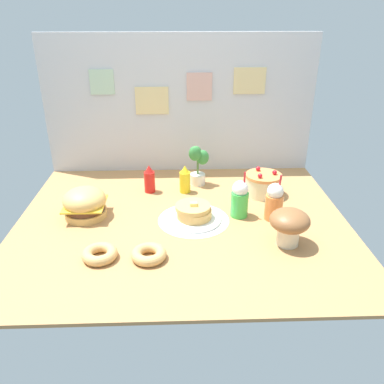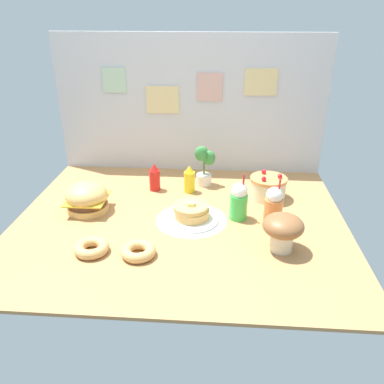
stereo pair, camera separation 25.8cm
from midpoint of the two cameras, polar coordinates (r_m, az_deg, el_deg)
ground_plane at (r=2.52m, az=1.15°, el=-4.37°), size 2.10×1.76×0.02m
back_wall at (r=3.14m, az=2.16°, el=12.49°), size 2.10×0.04×1.07m
doily_mat at (r=2.52m, az=2.84°, el=-4.12°), size 0.46×0.46×0.00m
burger at (r=2.65m, az=-12.32°, el=-0.92°), size 0.27×0.27×0.20m
pancake_stack at (r=2.50m, az=2.88°, el=-3.18°), size 0.35×0.35×0.12m
layer_cake at (r=2.85m, az=13.50°, el=0.58°), size 0.26×0.26×0.19m
ketchup_bottle at (r=2.89m, az=-2.91°, el=2.01°), size 0.08×0.08×0.21m
mustard_bottle at (r=2.86m, az=2.19°, el=1.74°), size 0.08×0.08×0.21m
cream_soda_cup at (r=2.52m, az=9.70°, el=-1.40°), size 0.11×0.11×0.31m
orange_float_cup at (r=2.51m, az=14.64°, el=-2.01°), size 0.11×0.11×0.31m
donut_pink_glaze at (r=2.23m, az=-11.18°, el=-8.02°), size 0.19×0.19×0.06m
donut_chocolate at (r=2.17m, az=-4.41°, el=-8.62°), size 0.19×0.19×0.06m
potted_plant at (r=2.96m, az=4.27°, el=4.04°), size 0.15×0.12×0.32m
mushroom_stool at (r=2.25m, az=16.27°, el=-5.26°), size 0.23×0.23×0.22m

